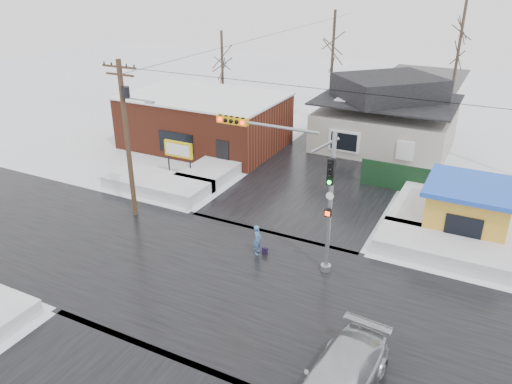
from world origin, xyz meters
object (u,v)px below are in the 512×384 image
at_px(kiosk, 468,209).
at_px(pedestrian, 258,240).
at_px(marquee_sign, 178,150).
at_px(traffic_signal, 299,178).
at_px(utility_pole, 127,132).
at_px(car, 340,380).

height_order(kiosk, pedestrian, kiosk).
bearing_deg(marquee_sign, kiosk, 1.55).
relative_size(kiosk, pedestrian, 2.90).
xyz_separation_m(marquee_sign, kiosk, (18.50, 0.50, -0.46)).
distance_m(traffic_signal, pedestrian, 4.27).
bearing_deg(utility_pole, kiosk, 20.44).
relative_size(utility_pole, marquee_sign, 3.53).
height_order(pedestrian, car, pedestrian).
relative_size(traffic_signal, pedestrian, 4.41).
distance_m(kiosk, pedestrian, 11.59).
distance_m(marquee_sign, pedestrian, 11.55).
xyz_separation_m(traffic_signal, utility_pole, (-10.36, 0.53, 0.57)).
height_order(utility_pole, marquee_sign, utility_pole).
height_order(traffic_signal, pedestrian, traffic_signal).
bearing_deg(traffic_signal, marquee_sign, 150.28).
xyz_separation_m(marquee_sign, pedestrian, (9.39, -6.63, -1.13)).
bearing_deg(utility_pole, marquee_sign, 100.13).
bearing_deg(kiosk, car, -99.95).
xyz_separation_m(utility_pole, pedestrian, (8.32, -0.64, -4.32)).
distance_m(marquee_sign, car, 21.07).
distance_m(utility_pole, car, 17.34).
relative_size(utility_pole, pedestrian, 5.67).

